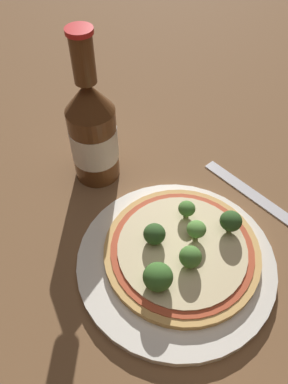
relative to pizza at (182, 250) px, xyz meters
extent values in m
plane|color=brown|center=(-0.03, 0.02, -0.02)|extent=(3.00, 3.00, 0.00)
cylinder|color=silver|center=(-0.01, 0.00, -0.01)|extent=(0.25, 0.25, 0.01)
cylinder|color=tan|center=(0.00, 0.00, 0.00)|extent=(0.20, 0.20, 0.01)
cylinder|color=#B74728|center=(0.00, 0.00, 0.00)|extent=(0.18, 0.18, 0.00)
cylinder|color=beige|center=(0.00, 0.00, 0.01)|extent=(0.17, 0.17, 0.00)
cylinder|color=#7A9E5B|center=(0.05, 0.02, 0.01)|extent=(0.01, 0.01, 0.01)
ellipsoid|color=#477A33|center=(0.05, 0.02, 0.02)|extent=(0.02, 0.02, 0.02)
cylinder|color=#7A9E5B|center=(-0.06, 0.00, 0.01)|extent=(0.01, 0.01, 0.01)
ellipsoid|color=#386628|center=(-0.06, 0.00, 0.02)|extent=(0.04, 0.04, 0.03)
cylinder|color=#7A9E5B|center=(-0.01, -0.02, 0.01)|extent=(0.01, 0.01, 0.01)
ellipsoid|color=#477A33|center=(-0.01, -0.02, 0.02)|extent=(0.03, 0.03, 0.03)
cylinder|color=#7A9E5B|center=(0.02, 0.00, 0.01)|extent=(0.01, 0.01, 0.01)
ellipsoid|color=#568E3D|center=(0.02, 0.00, 0.02)|extent=(0.02, 0.02, 0.02)
cylinder|color=#7A9E5B|center=(0.06, -0.03, 0.01)|extent=(0.01, 0.01, 0.01)
ellipsoid|color=#2D5123|center=(0.06, -0.03, 0.03)|extent=(0.03, 0.03, 0.02)
cylinder|color=#7A9E5B|center=(-0.01, 0.03, 0.01)|extent=(0.01, 0.01, 0.01)
ellipsoid|color=#2D5123|center=(-0.01, 0.03, 0.02)|extent=(0.03, 0.03, 0.02)
cylinder|color=#563319|center=(0.05, 0.19, 0.04)|extent=(0.07, 0.07, 0.12)
cylinder|color=silver|center=(0.05, 0.19, 0.04)|extent=(0.07, 0.07, 0.05)
cone|color=#563319|center=(0.05, 0.19, 0.12)|extent=(0.07, 0.07, 0.04)
cylinder|color=#563319|center=(0.05, 0.19, 0.18)|extent=(0.03, 0.03, 0.06)
cylinder|color=red|center=(0.05, 0.19, 0.21)|extent=(0.03, 0.03, 0.01)
cube|color=silver|center=(0.16, -0.02, -0.02)|extent=(0.05, 0.17, 0.00)
camera|label=1|loc=(-0.23, -0.11, 0.41)|focal=35.00mm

